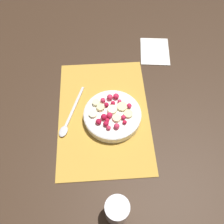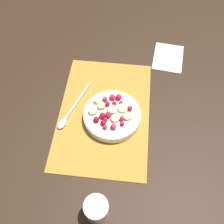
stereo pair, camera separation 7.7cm
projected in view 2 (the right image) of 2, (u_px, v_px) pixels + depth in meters
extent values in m
plane|color=#382619|center=(104.00, 113.00, 0.89)|extent=(3.00, 3.00, 0.00)
cube|color=gold|center=(104.00, 112.00, 0.89)|extent=(0.48, 0.32, 0.01)
cylinder|color=white|center=(112.00, 116.00, 0.87)|extent=(0.20, 0.20, 0.03)
torus|color=white|center=(112.00, 114.00, 0.86)|extent=(0.20, 0.20, 0.01)
cylinder|color=white|center=(112.00, 113.00, 0.85)|extent=(0.18, 0.18, 0.00)
cylinder|color=#F4EAB7|center=(93.00, 111.00, 0.85)|extent=(0.04, 0.04, 0.01)
cylinder|color=#F4EAB7|center=(112.00, 110.00, 0.85)|extent=(0.05, 0.05, 0.01)
cylinder|color=beige|center=(123.00, 109.00, 0.85)|extent=(0.05, 0.05, 0.01)
cylinder|color=beige|center=(115.00, 119.00, 0.83)|extent=(0.03, 0.03, 0.01)
cylinder|color=beige|center=(101.00, 106.00, 0.86)|extent=(0.03, 0.03, 0.01)
cylinder|color=beige|center=(98.00, 101.00, 0.87)|extent=(0.04, 0.04, 0.01)
cylinder|color=beige|center=(127.00, 116.00, 0.84)|extent=(0.04, 0.04, 0.01)
sphere|color=#D12347|center=(119.00, 97.00, 0.87)|extent=(0.02, 0.02, 0.02)
sphere|color=#B21433|center=(96.00, 119.00, 0.83)|extent=(0.02, 0.02, 0.02)
sphere|color=#DB3356|center=(105.00, 127.00, 0.81)|extent=(0.02, 0.02, 0.02)
sphere|color=#D12347|center=(130.00, 108.00, 0.85)|extent=(0.02, 0.02, 0.02)
sphere|color=#DB3356|center=(113.00, 127.00, 0.81)|extent=(0.02, 0.02, 0.02)
sphere|color=#D12347|center=(108.00, 115.00, 0.84)|extent=(0.02, 0.02, 0.02)
sphere|color=#DB3356|center=(112.00, 97.00, 0.87)|extent=(0.02, 0.02, 0.02)
sphere|color=#B21433|center=(103.00, 123.00, 0.82)|extent=(0.02, 0.02, 0.02)
sphere|color=red|center=(114.00, 103.00, 0.86)|extent=(0.02, 0.02, 0.02)
sphere|color=#DB3356|center=(105.00, 99.00, 0.87)|extent=(0.02, 0.02, 0.02)
sphere|color=red|center=(105.00, 119.00, 0.83)|extent=(0.01, 0.01, 0.01)
sphere|color=#D12347|center=(122.00, 119.00, 0.83)|extent=(0.02, 0.02, 0.02)
sphere|color=#B21433|center=(103.00, 116.00, 0.83)|extent=(0.02, 0.02, 0.02)
sphere|color=red|center=(122.00, 124.00, 0.82)|extent=(0.01, 0.01, 0.01)
sphere|color=#DB3356|center=(121.00, 102.00, 0.87)|extent=(0.01, 0.01, 0.01)
sphere|color=#B21433|center=(108.00, 104.00, 0.86)|extent=(0.02, 0.02, 0.02)
cube|color=silver|center=(78.00, 101.00, 0.91)|extent=(0.17, 0.07, 0.00)
ellipsoid|color=silver|center=(62.00, 124.00, 0.86)|extent=(0.05, 0.04, 0.01)
cylinder|color=white|center=(97.00, 209.00, 0.68)|extent=(0.07, 0.07, 0.09)
cube|color=white|center=(168.00, 57.00, 1.03)|extent=(0.17, 0.13, 0.01)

